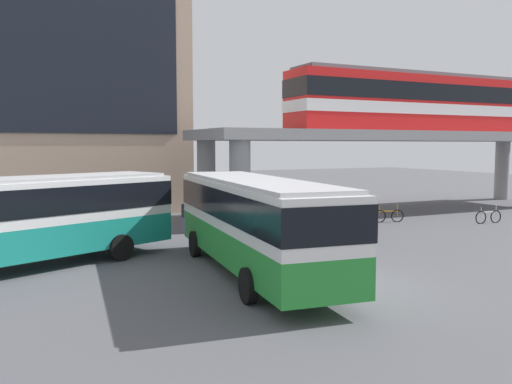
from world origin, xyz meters
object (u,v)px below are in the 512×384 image
Objects in this scene: bus_main at (255,216)px; station_building at (0,70)px; bicycle_red at (336,220)px; bicycle_silver at (488,217)px; train at (425,103)px; bicycle_brown at (358,225)px; bicycle_orange at (388,216)px; bus_secondary at (23,213)px; pedestrian_walking_across at (186,218)px.

station_building is at bearing 107.16° from bus_main.
bus_main is 11.63m from bicycle_red.
station_building is at bearing 142.12° from bicycle_silver.
station_building is at bearing 134.50° from bicycle_red.
train is at bearing 78.45° from bicycle_silver.
bicycle_orange is (3.74, 2.28, 0.00)m from bicycle_brown.
bicycle_silver is at bearing -101.55° from train.
bicycle_brown and bicycle_orange have the same top height.
bicycle_red and bicycle_silver have the same top height.
bus_main is 17.65m from bicycle_silver.
station_building is 26.09m from bus_main.
train is at bearing 33.01° from bus_main.
bicycle_orange is (19.04, 3.78, -1.63)m from bus_secondary.
bus_secondary is at bearing -166.55° from bicycle_red.
train reaches higher than pedestrian_walking_across.
bicycle_brown is (15.30, 1.50, -1.63)m from bus_secondary.
bicycle_red is (15.44, 3.69, -1.63)m from bus_secondary.
bus_main is (-18.19, -11.82, -5.19)m from train.
station_building is 12.37× the size of bicycle_silver.
bus_secondary reaches higher than bicycle_orange.
bus_main is 10.17m from bicycle_brown.
station_building is at bearing 140.48° from bicycle_orange.
bicycle_silver is 16.76m from pedestrian_walking_across.
bicycle_brown is 8.48m from bicycle_silver.
bicycle_brown is at bearing -148.67° from bicycle_orange.
bus_main is at bearing -146.99° from train.
bus_main reaches higher than bicycle_brown.
train is 11.28× the size of bicycle_brown.
train is 22.30m from bus_main.
station_building is 31.95m from bicycle_silver.
bus_secondary reaches higher than bicycle_brown.
bicycle_silver is (8.32, -2.67, 0.00)m from bicycle_red.
pedestrian_walking_across is at bearing 33.68° from bus_secondary.
bicycle_silver and bicycle_orange have the same top height.
bus_main is 9.16m from pedestrian_walking_across.
pedestrian_walking_across is (7.92, -14.87, -8.53)m from station_building.
bus_secondary is 19.48m from bicycle_orange.
bus_main reaches higher than bicycle_orange.
bicycle_silver is at bearing 2.47° from bus_secondary.
station_building is 18.88m from pedestrian_walking_across.
bus_main reaches higher than bicycle_silver.
bus_main is 8.05m from bus_secondary.
bus_main is at bearing -93.37° from pedestrian_walking_across.
station_building is 12.44× the size of bicycle_brown.
bus_secondary reaches higher than bicycle_silver.
bicycle_brown is 8.57m from pedestrian_walking_across.
bus_secondary is 6.24× the size of bicycle_red.
station_building reaches higher than train.
bicycle_orange is 1.03× the size of pedestrian_walking_across.
bicycle_brown is (8.35, 5.58, -1.63)m from bus_main.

